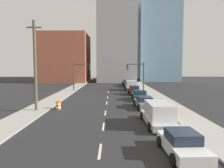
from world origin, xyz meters
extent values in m
cube|color=#9E9B93|center=(-8.01, 47.00, 0.07)|extent=(3.06, 94.00, 0.13)
cube|color=#9E9B93|center=(8.01, 47.00, 0.07)|extent=(3.06, 94.00, 0.13)
cube|color=beige|center=(0.00, 9.29, 0.00)|extent=(0.16, 2.40, 0.01)
cube|color=beige|center=(0.00, 14.58, 0.00)|extent=(0.16, 2.40, 0.01)
cube|color=beige|center=(0.00, 19.81, 0.00)|extent=(0.16, 2.40, 0.01)
cube|color=beige|center=(0.00, 26.14, 0.00)|extent=(0.16, 2.40, 0.01)
cube|color=beige|center=(0.00, 31.50, 0.00)|extent=(0.16, 2.40, 0.01)
cube|color=beige|center=(0.00, 38.98, 0.00)|extent=(0.16, 2.40, 0.01)
cube|color=#9E513D|center=(-13.93, 66.83, 7.50)|extent=(14.00, 16.00, 14.99)
cube|color=#99999E|center=(2.14, 70.83, 12.99)|extent=(12.00, 20.00, 25.98)
cube|color=#7A9EB7|center=(16.12, 74.83, 16.47)|extent=(13.00, 20.00, 32.94)
cylinder|color=#38383D|center=(-7.02, 40.55, 2.90)|extent=(0.24, 0.24, 5.80)
cylinder|color=#38383D|center=(-5.39, 40.55, 5.40)|extent=(3.27, 0.16, 0.16)
cube|color=#194C1E|center=(-3.75, 40.55, 4.77)|extent=(0.34, 0.32, 1.10)
cylinder|color=#4C0C0C|center=(-3.75, 40.38, 5.11)|extent=(0.22, 0.04, 0.22)
cylinder|color=#593F0C|center=(-3.75, 40.38, 4.77)|extent=(0.22, 0.04, 0.22)
cylinder|color=#26E53F|center=(-3.75, 40.38, 4.43)|extent=(0.22, 0.04, 0.22)
cylinder|color=#38383D|center=(7.09, 40.55, 2.90)|extent=(0.24, 0.24, 5.80)
cylinder|color=#38383D|center=(5.45, 40.55, 5.40)|extent=(3.27, 0.16, 0.16)
cube|color=#194C1E|center=(3.81, 40.55, 4.77)|extent=(0.34, 0.32, 1.10)
cylinder|color=#4C0C0C|center=(3.81, 40.38, 5.11)|extent=(0.22, 0.04, 0.22)
cylinder|color=#593F0C|center=(3.81, 40.38, 4.77)|extent=(0.22, 0.04, 0.22)
cylinder|color=#26E53F|center=(3.81, 40.38, 4.43)|extent=(0.22, 0.04, 0.22)
cylinder|color=brown|center=(-7.75, 20.73, 5.01)|extent=(0.32, 0.32, 10.03)
cube|color=brown|center=(-7.75, 20.73, 9.23)|extent=(1.60, 0.14, 0.14)
cylinder|color=orange|center=(-5.53, 21.75, 0.10)|extent=(0.56, 0.56, 0.19)
cylinder|color=white|center=(-5.53, 21.75, 0.29)|extent=(0.56, 0.56, 0.19)
cylinder|color=orange|center=(-5.53, 21.75, 0.47)|extent=(0.56, 0.56, 0.19)
cylinder|color=white|center=(-5.53, 21.75, 0.67)|extent=(0.56, 0.56, 0.19)
cylinder|color=orange|center=(-5.53, 21.75, 0.85)|extent=(0.56, 0.56, 0.19)
cube|color=silver|center=(4.70, 8.72, 0.49)|extent=(2.02, 4.43, 0.62)
cube|color=#1E2838|center=(4.70, 8.72, 1.09)|extent=(1.69, 2.03, 0.58)
cylinder|color=black|center=(3.70, 10.03, 0.33)|extent=(0.25, 0.66, 0.66)
cylinder|color=black|center=(5.60, 10.11, 0.33)|extent=(0.25, 0.66, 0.66)
cylinder|color=black|center=(3.81, 7.33, 0.33)|extent=(0.25, 0.66, 0.66)
cylinder|color=black|center=(5.71, 7.41, 0.33)|extent=(0.25, 0.66, 0.66)
cube|color=#B2B2BC|center=(4.69, 15.22, 0.44)|extent=(2.24, 6.25, 0.50)
cube|color=silver|center=(4.70, 14.91, 1.32)|extent=(1.94, 3.89, 1.27)
cylinder|color=black|center=(3.56, 17.12, 0.34)|extent=(0.23, 0.69, 0.68)
cylinder|color=black|center=(5.74, 17.16, 0.34)|extent=(0.23, 0.69, 0.68)
cylinder|color=black|center=(3.64, 13.27, 0.34)|extent=(0.23, 0.69, 0.68)
cylinder|color=black|center=(5.82, 13.31, 0.34)|extent=(0.23, 0.69, 0.68)
cube|color=slate|center=(4.64, 22.85, 0.49)|extent=(2.09, 4.86, 0.61)
cube|color=#1E2838|center=(4.64, 22.85, 1.08)|extent=(1.74, 2.22, 0.57)
cylinder|color=black|center=(3.60, 24.28, 0.34)|extent=(0.25, 0.68, 0.67)
cylinder|color=black|center=(5.52, 24.37, 0.34)|extent=(0.25, 0.68, 0.67)
cylinder|color=black|center=(3.75, 21.32, 0.34)|extent=(0.25, 0.68, 0.67)
cylinder|color=black|center=(5.67, 21.42, 0.34)|extent=(0.25, 0.68, 0.67)
cube|color=#196B75|center=(4.87, 28.90, 0.51)|extent=(2.00, 4.65, 0.64)
cube|color=#1E2838|center=(4.87, 28.90, 1.13)|extent=(1.70, 2.12, 0.60)
cylinder|color=black|center=(3.87, 30.29, 0.35)|extent=(0.24, 0.70, 0.69)
cylinder|color=black|center=(5.79, 30.36, 0.35)|extent=(0.24, 0.70, 0.69)
cylinder|color=black|center=(3.96, 27.45, 0.35)|extent=(0.24, 0.70, 0.69)
cylinder|color=black|center=(5.88, 27.51, 0.35)|extent=(0.24, 0.70, 0.69)
cube|color=maroon|center=(4.64, 35.14, 0.54)|extent=(1.76, 4.51, 0.71)
cube|color=#1E2838|center=(4.64, 35.14, 1.22)|extent=(1.53, 2.04, 0.65)
cylinder|color=black|center=(3.74, 36.52, 0.33)|extent=(0.23, 0.66, 0.66)
cylinder|color=black|center=(5.52, 36.54, 0.33)|extent=(0.23, 0.66, 0.66)
cylinder|color=black|center=(3.77, 33.74, 0.33)|extent=(0.23, 0.66, 0.66)
cylinder|color=black|center=(5.55, 33.76, 0.33)|extent=(0.23, 0.66, 0.66)
cube|color=#1E6033|center=(4.69, 42.23, 0.44)|extent=(2.33, 6.19, 0.51)
cube|color=silver|center=(4.68, 41.93, 1.34)|extent=(2.01, 3.85, 1.29)
cylinder|color=black|center=(3.61, 44.16, 0.33)|extent=(0.24, 0.67, 0.67)
cylinder|color=black|center=(5.86, 44.11, 0.33)|extent=(0.24, 0.67, 0.67)
cylinder|color=black|center=(3.52, 40.36, 0.33)|extent=(0.24, 0.67, 0.67)
cylinder|color=black|center=(5.77, 40.30, 0.33)|extent=(0.24, 0.67, 0.67)
cube|color=red|center=(4.62, 49.01, 0.54)|extent=(1.96, 4.54, 0.71)
cube|color=#1E2838|center=(4.62, 49.01, 1.22)|extent=(1.67, 2.07, 0.65)
cylinder|color=black|center=(3.63, 50.37, 0.33)|extent=(0.24, 0.67, 0.67)
cylinder|color=black|center=(5.54, 50.42, 0.33)|extent=(0.24, 0.67, 0.67)
cylinder|color=black|center=(3.71, 47.59, 0.33)|extent=(0.24, 0.67, 0.67)
cylinder|color=black|center=(5.61, 47.64, 0.33)|extent=(0.24, 0.67, 0.67)
cube|color=#141E47|center=(4.52, 54.41, 0.48)|extent=(2.07, 4.76, 0.61)
cube|color=#1E2838|center=(4.52, 54.41, 1.07)|extent=(1.72, 2.18, 0.57)
cylinder|color=black|center=(3.50, 55.81, 0.33)|extent=(0.25, 0.66, 0.65)
cylinder|color=black|center=(5.40, 55.90, 0.33)|extent=(0.25, 0.66, 0.65)
cylinder|color=black|center=(3.64, 52.91, 0.33)|extent=(0.25, 0.66, 0.65)
cylinder|color=black|center=(5.54, 53.00, 0.33)|extent=(0.25, 0.66, 0.65)
camera|label=1|loc=(0.72, -3.33, 5.06)|focal=35.00mm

